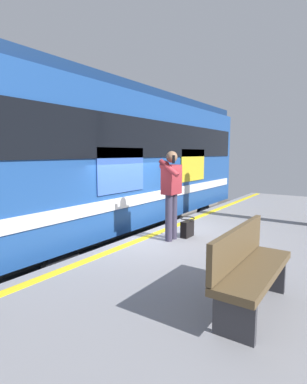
# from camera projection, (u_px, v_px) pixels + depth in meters

# --- Properties ---
(ground_plane) EXTENTS (23.56, 23.56, 0.00)m
(ground_plane) POSITION_uv_depth(u_px,v_px,m) (145.00, 276.00, 6.70)
(ground_plane) COLOR #4C4742
(platform) EXTENTS (15.71, 5.08, 1.03)m
(platform) POSITION_uv_depth(u_px,v_px,m) (264.00, 282.00, 5.21)
(platform) COLOR gray
(platform) RESTS_ON ground
(safety_line) EXTENTS (15.39, 0.16, 0.01)m
(safety_line) POSITION_uv_depth(u_px,v_px,m) (157.00, 233.00, 6.40)
(safety_line) COLOR yellow
(safety_line) RESTS_ON platform
(track_rail_near) EXTENTS (20.42, 0.08, 0.16)m
(track_rail_near) POSITION_uv_depth(u_px,v_px,m) (108.00, 263.00, 7.32)
(track_rail_near) COLOR slate
(track_rail_near) RESTS_ON ground
(track_rail_far) EXTENTS (20.42, 0.08, 0.16)m
(track_rail_far) POSITION_uv_depth(u_px,v_px,m) (69.00, 252.00, 8.12)
(track_rail_far) COLOR slate
(track_rail_far) RESTS_ON ground
(train_carriage) EXTENTS (9.52, 2.81, 4.18)m
(train_carriage) POSITION_uv_depth(u_px,v_px,m) (122.00, 157.00, 8.55)
(train_carriage) COLOR #1E478C
(train_carriage) RESTS_ON ground
(passenger) EXTENTS (0.57, 0.55, 1.73)m
(passenger) POSITION_uv_depth(u_px,v_px,m) (171.00, 188.00, 5.80)
(passenger) COLOR #383347
(passenger) RESTS_ON platform
(handbag) EXTENTS (0.33, 0.30, 0.40)m
(handbag) POSITION_uv_depth(u_px,v_px,m) (187.00, 228.00, 6.12)
(handbag) COLOR black
(handbag) RESTS_ON platform
(bench) EXTENTS (1.53, 0.44, 0.90)m
(bench) POSITION_uv_depth(u_px,v_px,m) (249.00, 266.00, 3.24)
(bench) COLOR brown
(bench) RESTS_ON platform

